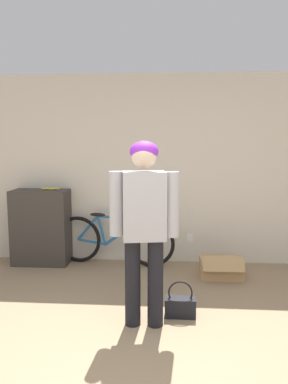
# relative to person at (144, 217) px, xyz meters

# --- Properties ---
(wall_back) EXTENTS (8.00, 0.07, 2.60)m
(wall_back) POSITION_rel_person_xyz_m (-0.04, 1.92, 0.29)
(wall_back) COLOR beige
(wall_back) RESTS_ON ground_plane
(side_shelf) EXTENTS (0.76, 0.39, 1.03)m
(side_shelf) POSITION_rel_person_xyz_m (-1.55, 1.67, -0.50)
(side_shelf) COLOR #38332D
(side_shelf) RESTS_ON ground_plane
(person) EXTENTS (0.62, 0.30, 1.69)m
(person) POSITION_rel_person_xyz_m (0.00, 0.00, 0.00)
(person) COLOR black
(person) RESTS_ON ground_plane
(bicycle) EXTENTS (1.68, 0.46, 0.73)m
(bicycle) POSITION_rel_person_xyz_m (-0.54, 1.69, -0.66)
(bicycle) COLOR black
(bicycle) RESTS_ON ground_plane
(banana) EXTENTS (0.27, 0.08, 0.03)m
(banana) POSITION_rel_person_xyz_m (-1.41, 1.70, 0.04)
(banana) COLOR #EAD64C
(banana) RESTS_ON side_shelf
(handbag) EXTENTS (0.30, 0.15, 0.36)m
(handbag) POSITION_rel_person_xyz_m (0.34, 0.19, -0.91)
(handbag) COLOR black
(handbag) RESTS_ON ground_plane
(cardboard_box) EXTENTS (0.52, 0.42, 0.30)m
(cardboard_box) POSITION_rel_person_xyz_m (0.88, 1.30, -0.89)
(cardboard_box) COLOR tan
(cardboard_box) RESTS_ON ground_plane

